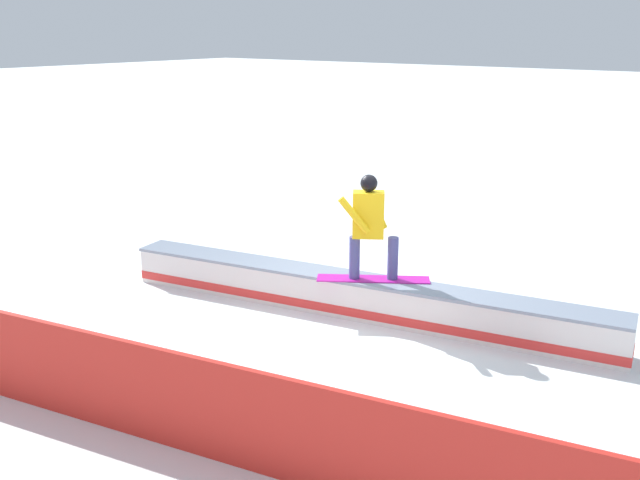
# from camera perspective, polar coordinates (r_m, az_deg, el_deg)

# --- Properties ---
(ground_plane) EXTENTS (120.00, 120.00, 0.00)m
(ground_plane) POSITION_cam_1_polar(r_m,az_deg,el_deg) (9.88, 2.88, -5.88)
(ground_plane) COLOR white
(grind_box) EXTENTS (6.89, 1.78, 0.54)m
(grind_box) POSITION_cam_1_polar(r_m,az_deg,el_deg) (9.79, 2.90, -4.55)
(grind_box) COLOR white
(grind_box) RESTS_ON ground_plane
(snowboarder) EXTENTS (1.40, 1.04, 1.40)m
(snowboarder) POSITION_cam_1_polar(r_m,az_deg,el_deg) (9.38, 3.91, 1.23)
(snowboarder) COLOR #B21B98
(snowboarder) RESTS_ON grind_box
(safety_fence) EXTENTS (8.97, 1.72, 0.97)m
(safety_fence) POSITION_cam_1_polar(r_m,az_deg,el_deg) (7.16, -14.41, -11.27)
(safety_fence) COLOR red
(safety_fence) RESTS_ON ground_plane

